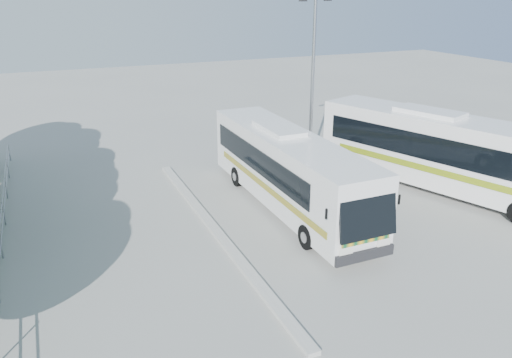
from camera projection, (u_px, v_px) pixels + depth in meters
name	position (u px, v px, depth m)	size (l,w,h in m)	color
ground	(289.00, 242.00, 19.12)	(100.00, 100.00, 0.00)	#979792
kerb_divider	(215.00, 229.00, 19.94)	(0.40, 16.00, 0.15)	#B2B2AD
railing	(1.00, 228.00, 18.54)	(0.06, 22.00, 1.00)	gray
coach_main	(288.00, 169.00, 21.59)	(2.52, 11.77, 3.26)	silver
coach_adjacent	(446.00, 151.00, 23.38)	(6.72, 12.93, 3.56)	silver
lamppost	(313.00, 76.00, 25.76)	(2.12, 0.83, 8.87)	#93959B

